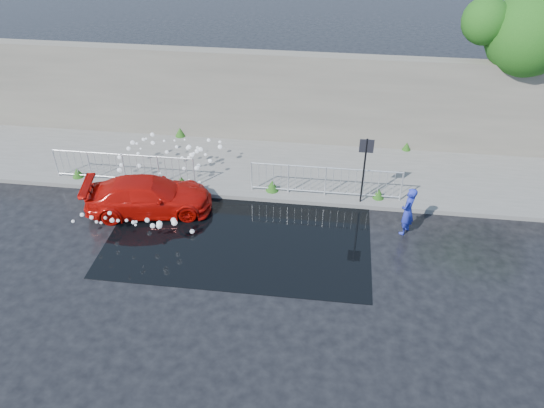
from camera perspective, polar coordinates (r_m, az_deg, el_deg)
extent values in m
plane|color=black|center=(15.83, -5.88, -5.43)|extent=(90.00, 90.00, 0.00)
cube|color=#5C5D58|center=(19.77, -2.85, 4.09)|extent=(30.00, 4.00, 0.15)
cube|color=#5C5D58|center=(18.11, -3.91, 0.87)|extent=(30.00, 0.25, 0.16)
cube|color=#5E594F|center=(20.86, -1.96, 11.49)|extent=(30.00, 0.60, 3.50)
cube|color=black|center=(16.49, -3.45, -3.34)|extent=(8.00, 5.00, 0.01)
cylinder|color=black|center=(17.32, 9.81, 3.26)|extent=(0.06, 0.06, 2.50)
cube|color=black|center=(16.82, 10.14, 6.15)|extent=(0.45, 0.04, 0.45)
cylinder|color=#332114|center=(22.40, 25.20, 11.55)|extent=(0.36, 0.36, 5.00)
sphere|color=#154711|center=(20.88, 25.85, 16.09)|extent=(2.90, 2.90, 2.90)
sphere|color=#154711|center=(20.37, 21.98, 17.80)|extent=(1.62, 1.62, 1.62)
cylinder|color=silver|center=(20.22, -22.25, 4.12)|extent=(0.05, 0.05, 1.10)
cylinder|color=silver|center=(18.38, -8.39, 3.40)|extent=(0.05, 0.05, 1.10)
cylinder|color=silver|center=(18.91, -15.89, 5.15)|extent=(5.00, 0.04, 0.04)
cylinder|color=silver|center=(19.38, -15.45, 2.72)|extent=(5.00, 0.04, 0.04)
cylinder|color=silver|center=(17.98, -2.21, 3.01)|extent=(0.05, 0.05, 1.10)
cylinder|color=silver|center=(17.94, 13.76, 1.85)|extent=(0.05, 0.05, 1.10)
cylinder|color=silver|center=(17.51, 5.87, 3.89)|extent=(5.00, 0.04, 0.04)
cylinder|color=silver|center=(18.02, 5.69, 1.30)|extent=(5.00, 0.04, 0.04)
cone|color=#154412|center=(20.12, -20.20, 3.20)|extent=(0.40, 0.40, 0.35)
cone|color=#154412|center=(18.76, -9.73, 2.52)|extent=(0.36, 0.36, 0.29)
cone|color=#154412|center=(18.12, 0.02, 2.01)|extent=(0.44, 0.44, 0.40)
cone|color=#154412|center=(18.11, 11.40, 1.12)|extent=(0.38, 0.38, 0.36)
cone|color=#154412|center=(21.91, -9.85, 7.65)|extent=(0.42, 0.42, 0.36)
cone|color=#154412|center=(21.25, 14.28, 6.06)|extent=(0.34, 0.34, 0.31)
sphere|color=white|center=(20.14, -13.39, 6.84)|extent=(0.09, 0.09, 0.09)
sphere|color=white|center=(19.86, -12.63, 6.42)|extent=(0.10, 0.10, 0.10)
sphere|color=white|center=(19.22, -16.09, 3.53)|extent=(0.16, 0.16, 0.16)
sphere|color=white|center=(18.60, -8.13, 3.83)|extent=(0.17, 0.17, 0.17)
sphere|color=white|center=(19.52, -11.26, 5.51)|extent=(0.13, 0.13, 0.13)
sphere|color=white|center=(19.74, -6.84, 6.84)|extent=(0.14, 0.14, 0.14)
sphere|color=white|center=(18.97, -13.75, 2.67)|extent=(0.10, 0.10, 0.10)
sphere|color=white|center=(18.64, -9.45, 3.79)|extent=(0.13, 0.13, 0.13)
sphere|color=white|center=(19.94, -11.53, 6.66)|extent=(0.09, 0.09, 0.09)
sphere|color=white|center=(19.50, -14.22, 5.28)|extent=(0.12, 0.12, 0.12)
sphere|color=white|center=(18.56, -11.39, 2.42)|extent=(0.09, 0.09, 0.09)
sphere|color=white|center=(19.93, -14.34, 6.31)|extent=(0.10, 0.10, 0.10)
sphere|color=white|center=(20.07, -13.67, 6.77)|extent=(0.12, 0.12, 0.12)
sphere|color=white|center=(18.81, -11.99, 3.27)|extent=(0.11, 0.11, 0.11)
sphere|color=white|center=(18.81, -7.92, 4.10)|extent=(0.15, 0.15, 0.15)
sphere|color=white|center=(19.68, -16.08, 4.87)|extent=(0.16, 0.16, 0.16)
sphere|color=white|center=(19.43, -8.92, 6.09)|extent=(0.17, 0.17, 0.17)
sphere|color=white|center=(19.90, -13.95, 5.80)|extent=(0.07, 0.07, 0.07)
sphere|color=white|center=(19.16, -7.17, 5.29)|extent=(0.11, 0.11, 0.11)
sphere|color=white|center=(19.06, -8.42, 5.41)|extent=(0.10, 0.10, 0.10)
sphere|color=white|center=(19.01, -8.63, 5.23)|extent=(0.17, 0.17, 0.17)
sphere|color=white|center=(19.45, -5.63, 6.66)|extent=(0.11, 0.11, 0.11)
sphere|color=white|center=(18.74, -6.69, 4.65)|extent=(0.14, 0.14, 0.14)
sphere|color=white|center=(19.50, -15.92, 4.05)|extent=(0.14, 0.14, 0.14)
sphere|color=white|center=(19.21, -7.69, 5.84)|extent=(0.17, 0.17, 0.17)
sphere|color=white|center=(20.00, -15.18, 5.78)|extent=(0.15, 0.15, 0.15)
sphere|color=white|center=(19.08, -9.64, 4.92)|extent=(0.12, 0.12, 0.12)
sphere|color=white|center=(19.09, -8.79, 5.28)|extent=(0.10, 0.10, 0.10)
sphere|color=white|center=(19.98, -10.44, 6.74)|extent=(0.08, 0.08, 0.08)
sphere|color=white|center=(19.35, -5.61, 6.15)|extent=(0.17, 0.17, 0.17)
sphere|color=white|center=(19.46, -8.01, 6.01)|extent=(0.12, 0.12, 0.12)
sphere|color=white|center=(19.42, -9.06, 5.96)|extent=(0.13, 0.13, 0.13)
sphere|color=white|center=(19.15, -8.08, 5.65)|extent=(0.16, 0.16, 0.16)
sphere|color=white|center=(20.24, -12.75, 7.30)|extent=(0.16, 0.16, 0.16)
sphere|color=white|center=(19.19, -14.14, 4.00)|extent=(0.17, 0.17, 0.17)
sphere|color=white|center=(18.47, -8.92, 2.54)|extent=(0.09, 0.09, 0.09)
sphere|color=white|center=(19.41, -10.22, 6.07)|extent=(0.12, 0.12, 0.12)
sphere|color=white|center=(18.71, -11.41, 2.54)|extent=(0.06, 0.06, 0.06)
sphere|color=white|center=(19.15, -8.94, 4.98)|extent=(0.11, 0.11, 0.11)
sphere|color=white|center=(18.59, -12.01, 1.83)|extent=(0.11, 0.11, 0.11)
sphere|color=white|center=(19.81, -9.39, 6.85)|extent=(0.06, 0.06, 0.06)
sphere|color=white|center=(20.04, -14.78, 6.40)|extent=(0.17, 0.17, 0.17)
sphere|color=white|center=(18.25, -7.81, 2.35)|extent=(0.09, 0.09, 0.09)
sphere|color=white|center=(18.72, -12.39, 1.88)|extent=(0.11, 0.11, 0.11)
sphere|color=white|center=(19.28, -16.88, 2.27)|extent=(0.13, 0.13, 0.13)
sphere|color=white|center=(19.79, -12.72, 6.44)|extent=(0.15, 0.15, 0.15)
sphere|color=white|center=(15.81, -16.24, -1.73)|extent=(0.10, 0.10, 0.10)
sphere|color=white|center=(16.20, -10.56, -1.73)|extent=(0.16, 0.16, 0.16)
sphere|color=white|center=(16.24, -10.55, -2.13)|extent=(0.08, 0.08, 0.08)
sphere|color=white|center=(16.01, -14.47, -2.20)|extent=(0.07, 0.07, 0.07)
sphere|color=white|center=(16.31, -17.92, -1.93)|extent=(0.08, 0.08, 0.08)
sphere|color=white|center=(16.78, -17.07, -0.95)|extent=(0.13, 0.13, 0.13)
sphere|color=white|center=(17.42, -17.48, -1.42)|extent=(0.11, 0.11, 0.11)
sphere|color=white|center=(17.07, -13.29, -1.70)|extent=(0.15, 0.15, 0.15)
sphere|color=white|center=(15.86, -14.71, -1.92)|extent=(0.11, 0.11, 0.11)
sphere|color=white|center=(16.41, -15.38, -1.72)|extent=(0.10, 0.10, 0.10)
sphere|color=white|center=(17.54, -18.35, -1.83)|extent=(0.10, 0.10, 0.10)
sphere|color=white|center=(15.68, -12.03, -2.09)|extent=(0.18, 0.18, 0.18)
sphere|color=white|center=(15.90, -14.43, -1.88)|extent=(0.09, 0.09, 0.09)
sphere|color=white|center=(16.99, -20.63, -1.75)|extent=(0.10, 0.10, 0.10)
sphere|color=white|center=(15.77, -12.04, -2.31)|extent=(0.17, 0.17, 0.17)
sphere|color=white|center=(17.00, -16.83, -1.70)|extent=(0.15, 0.15, 0.15)
sphere|color=white|center=(16.23, -12.73, -2.30)|extent=(0.15, 0.15, 0.15)
sphere|color=white|center=(17.83, -17.87, -1.34)|extent=(0.08, 0.08, 0.08)
sphere|color=white|center=(15.94, -10.46, -2.00)|extent=(0.18, 0.18, 0.18)
sphere|color=white|center=(17.13, -19.76, -1.10)|extent=(0.13, 0.13, 0.13)
sphere|color=white|center=(16.55, -8.59, -2.94)|extent=(0.15, 0.15, 0.15)
sphere|color=white|center=(16.76, -18.86, -1.39)|extent=(0.12, 0.12, 0.12)
imported|color=#AE0C06|center=(17.63, -13.13, 0.86)|extent=(4.28, 2.39, 1.17)
imported|color=#212CA5|center=(16.62, 14.39, -0.75)|extent=(0.63, 0.70, 1.61)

